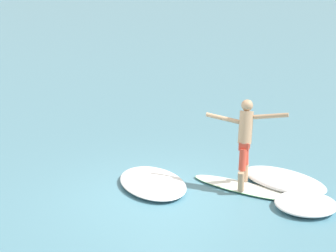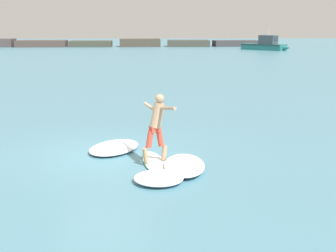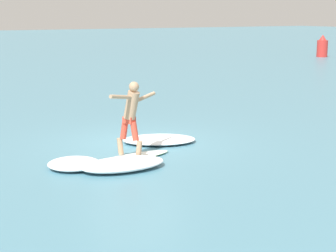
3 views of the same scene
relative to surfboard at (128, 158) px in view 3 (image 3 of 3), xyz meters
name	(u,v)px [view 3 (image 3 of 3)]	position (x,y,z in m)	size (l,w,h in m)	color
ground_plane	(137,143)	(-1.46, 0.97, -0.04)	(200.00, 200.00, 0.00)	teal
surfboard	(128,158)	(0.00, 0.00, 0.00)	(0.93, 2.53, 0.21)	white
surfer	(131,113)	(0.05, 0.07, 1.11)	(0.89, 1.54, 1.81)	tan
channel_marker_buoy	(322,47)	(-20.85, 27.32, 0.74)	(0.85, 0.85, 1.75)	red
wave_foam_at_tail	(159,140)	(-1.18, 1.52, 0.05)	(1.97, 2.32, 0.17)	white
wave_foam_at_nose	(123,164)	(0.73, -0.48, 0.09)	(1.15, 2.01, 0.25)	white
wave_foam_beside	(74,164)	(0.05, -1.39, 0.06)	(1.67, 1.66, 0.20)	white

